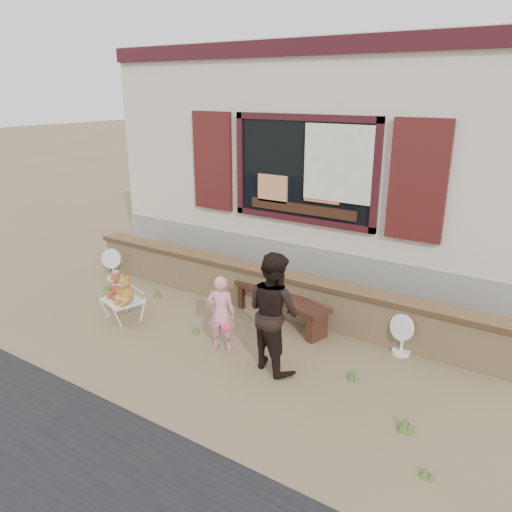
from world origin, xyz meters
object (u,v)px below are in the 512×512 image
Objects in this scene: folding_chair at (123,301)px; child at (221,313)px; teddy_bear_right at (126,289)px; teddy_bear_left at (117,284)px; adult at (274,312)px; bench at (280,302)px.

child reaches higher than folding_chair.
folding_chair is 1.45× the size of teddy_bear_right.
teddy_bear_left is (-0.13, 0.04, 0.23)m from folding_chair.
child is (1.61, 0.15, -0.02)m from teddy_bear_right.
teddy_bear_right is 0.29× the size of adult.
folding_chair is at bearing 180.00° from teddy_bear_right.
teddy_bear_right is at bearing 0.00° from teddy_bear_left.
bench is at bearing 45.53° from teddy_bear_left.
bench is 4.27× the size of teddy_bear_left.
bench is 4.01× the size of teddy_bear_right.
child is at bearing 21.78° from teddy_bear_right.
adult reaches higher than folding_chair.
folding_chair is at bearing 21.04° from adult.
folding_chair is (-1.98, -1.21, -0.03)m from bench.
adult is (2.42, 0.12, 0.21)m from teddy_bear_right.
adult is (2.69, 0.04, 0.22)m from teddy_bear_left.
folding_chair is at bearing 0.00° from teddy_bear_left.
teddy_bear_right reaches higher than bench.
child is (1.88, 0.07, -0.01)m from teddy_bear_left.
folding_chair is at bearing -16.60° from child.
adult is at bearing 17.42° from teddy_bear_left.
teddy_bear_right is at bearing -0.00° from folding_chair.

